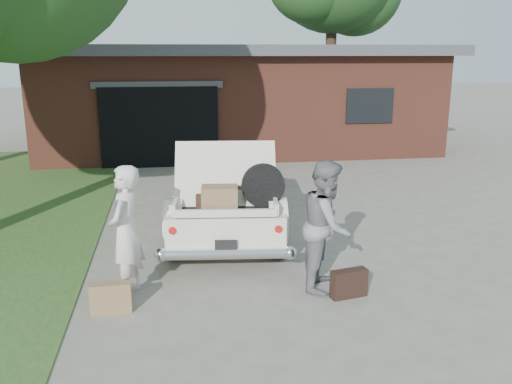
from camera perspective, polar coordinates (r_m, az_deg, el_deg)
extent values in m
plane|color=gray|center=(7.81, 0.70, -8.94)|extent=(90.00, 90.00, 0.00)
cube|color=brown|center=(18.76, -2.26, 9.62)|extent=(12.00, 7.00, 3.00)
cube|color=#4C4C51|center=(18.69, -2.31, 14.66)|extent=(12.80, 7.80, 0.30)
cube|color=black|center=(15.24, -10.10, 6.75)|extent=(3.20, 0.30, 2.20)
cube|color=#4C4C51|center=(15.06, -10.30, 11.05)|extent=(3.50, 0.12, 0.18)
cube|color=black|center=(16.16, 11.87, 8.88)|extent=(1.40, 0.08, 1.00)
cylinder|color=#38281E|center=(23.31, 7.82, 13.05)|extent=(0.44, 0.44, 5.10)
cube|color=silver|center=(9.79, -3.10, -0.55)|extent=(2.21, 4.68, 0.59)
cube|color=#AAAA96|center=(9.93, -3.13, 2.75)|extent=(1.68, 1.96, 0.47)
cube|color=black|center=(10.78, -3.10, 3.58)|extent=(1.40, 0.23, 0.40)
cube|color=black|center=(9.10, -3.16, 1.53)|extent=(1.40, 0.23, 0.40)
cylinder|color=black|center=(8.45, -8.55, -5.07)|extent=(0.26, 0.61, 0.60)
cylinder|color=black|center=(8.43, 2.29, -4.95)|extent=(0.26, 0.61, 0.60)
cylinder|color=black|center=(11.38, -7.04, 0.12)|extent=(0.26, 0.61, 0.60)
cylinder|color=black|center=(11.36, 0.97, 0.21)|extent=(0.26, 0.61, 0.60)
cylinder|color=silver|center=(7.66, -3.18, -6.51)|extent=(1.86, 0.37, 0.16)
cylinder|color=#A5140F|center=(7.65, -8.77, -3.97)|extent=(0.12, 0.10, 0.11)
cylinder|color=#A5140F|center=(7.63, 2.36, -3.85)|extent=(0.12, 0.10, 0.11)
cube|color=black|center=(7.60, -3.19, -5.61)|extent=(0.31, 0.05, 0.15)
cube|color=black|center=(8.06, -3.20, -1.59)|extent=(1.50, 1.14, 0.04)
cube|color=silver|center=(8.07, -8.34, -1.03)|extent=(0.16, 0.99, 0.16)
cube|color=silver|center=(8.05, 1.93, -0.91)|extent=(0.16, 0.99, 0.16)
cube|color=silver|center=(7.56, -3.23, -2.24)|extent=(1.44, 0.21, 0.11)
cube|color=silver|center=(8.16, -3.23, 1.97)|extent=(1.57, 0.73, 0.91)
cube|color=#41231B|center=(8.06, -4.29, -0.79)|extent=(0.60, 0.43, 0.18)
cube|color=olive|center=(7.79, -3.85, -0.67)|extent=(0.55, 0.39, 0.36)
cube|color=black|center=(8.25, -2.13, -0.49)|extent=(0.54, 0.39, 0.16)
cube|color=olive|center=(8.18, -2.72, 0.44)|extent=(0.39, 0.28, 0.13)
cylinder|color=black|center=(7.94, 0.75, 0.70)|extent=(0.65, 0.21, 0.64)
imported|color=silver|center=(7.16, -13.55, -4.11)|extent=(0.58, 0.73, 1.74)
imported|color=gray|center=(7.28, 7.49, -3.46)|extent=(0.95, 1.05, 1.75)
cube|color=olive|center=(6.98, -15.03, -10.71)|extent=(0.50, 0.17, 0.38)
cube|color=black|center=(7.25, 9.75, -9.47)|extent=(0.51, 0.25, 0.38)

